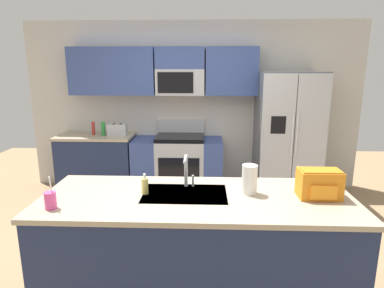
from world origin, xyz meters
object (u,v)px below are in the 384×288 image
(sink_faucet, at_px, (186,169))
(backpack, at_px, (319,183))
(refrigerator, at_px, (287,136))
(toaster, at_px, (118,130))
(pepper_mill, at_px, (93,128))
(paper_towel_roll, at_px, (249,179))
(bottle_green, at_px, (103,129))
(drink_cup_pink, at_px, (50,200))
(range_oven, at_px, (178,164))
(soap_dispenser, at_px, (145,186))

(sink_faucet, xyz_separation_m, backpack, (1.05, -0.18, -0.05))
(refrigerator, bearing_deg, backpack, -97.83)
(toaster, height_order, pepper_mill, pepper_mill)
(refrigerator, xyz_separation_m, sink_faucet, (-1.37, -2.12, 0.14))
(paper_towel_roll, bearing_deg, bottle_green, 129.82)
(drink_cup_pink, xyz_separation_m, backpack, (2.01, 0.29, 0.05))
(range_oven, distance_m, paper_towel_roll, 2.51)
(pepper_mill, height_order, drink_cup_pink, drink_cup_pink)
(refrigerator, relative_size, sink_faucet, 6.56)
(bottle_green, distance_m, paper_towel_roll, 2.97)
(range_oven, xyz_separation_m, soap_dispenser, (-0.07, -2.35, 0.53))
(toaster, xyz_separation_m, backpack, (2.22, -2.32, 0.03))
(backpack, bearing_deg, paper_towel_roll, 173.54)
(pepper_mill, height_order, soap_dispenser, pepper_mill)
(sink_faucet, bearing_deg, drink_cup_pink, -153.90)
(pepper_mill, height_order, bottle_green, bottle_green)
(range_oven, height_order, toaster, range_oven)
(refrigerator, relative_size, bottle_green, 8.82)
(refrigerator, bearing_deg, paper_towel_roll, -110.85)
(range_oven, distance_m, pepper_mill, 1.40)
(refrigerator, relative_size, toaster, 6.61)
(pepper_mill, height_order, sink_faucet, sink_faucet)
(sink_faucet, distance_m, paper_towel_roll, 0.53)
(refrigerator, relative_size, pepper_mill, 9.20)
(range_oven, xyz_separation_m, drink_cup_pink, (-0.70, -2.67, 0.52))
(range_oven, relative_size, sink_faucet, 4.82)
(sink_faucet, bearing_deg, range_oven, 96.72)
(pepper_mill, bearing_deg, refrigerator, -1.36)
(sink_faucet, distance_m, backpack, 1.07)
(range_oven, distance_m, sink_faucet, 2.30)
(toaster, bearing_deg, drink_cup_pink, -85.60)
(sink_faucet, bearing_deg, backpack, -9.63)
(range_oven, distance_m, toaster, 1.06)
(toaster, xyz_separation_m, paper_towel_roll, (1.68, -2.26, 0.03))
(refrigerator, bearing_deg, drink_cup_pink, -131.94)
(pepper_mill, distance_m, bottle_green, 0.16)
(bottle_green, xyz_separation_m, sink_faucet, (1.39, -2.16, 0.06))
(paper_towel_roll, bearing_deg, range_oven, 108.52)
(soap_dispenser, bearing_deg, paper_towel_roll, 2.69)
(refrigerator, height_order, soap_dispenser, refrigerator)
(refrigerator, distance_m, toaster, 2.53)
(pepper_mill, xyz_separation_m, bottle_green, (0.16, -0.03, 0.00))
(range_oven, relative_size, pepper_mill, 6.76)
(sink_faucet, relative_size, backpack, 0.88)
(paper_towel_roll, bearing_deg, soap_dispenser, -177.31)
(range_oven, relative_size, refrigerator, 0.74)
(toaster, bearing_deg, pepper_mill, 172.61)
(range_oven, bearing_deg, drink_cup_pink, -104.74)
(range_oven, distance_m, soap_dispenser, 2.41)
(paper_towel_roll, distance_m, backpack, 0.54)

